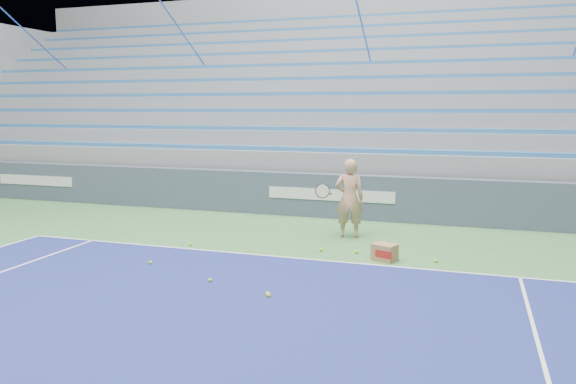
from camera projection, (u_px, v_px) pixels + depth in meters
The scene contains 12 objects.
sponsor_barrier at pixel (332, 196), 14.02m from camera, with size 30.00×0.32×1.10m.
bleachers at pixel (372, 119), 19.13m from camera, with size 31.00×9.15×7.30m.
tennis_player at pixel (349, 198), 11.86m from camera, with size 0.95×0.88×1.68m.
ball_box at pixel (385, 252), 10.12m from camera, with size 0.49×0.44×0.30m.
tennis_ball_0 at pixel (267, 294), 8.22m from camera, with size 0.07×0.07×0.07m, color #B4D92C.
tennis_ball_1 at pixel (151, 263), 9.87m from camera, with size 0.07×0.07×0.07m, color #B4D92C.
tennis_ball_2 at pixel (321, 250), 10.77m from camera, with size 0.07×0.07×0.07m, color #B4D92C.
tennis_ball_3 at pixel (210, 280), 8.87m from camera, with size 0.07×0.07×0.07m, color #B4D92C.
tennis_ball_4 at pixel (436, 261), 9.99m from camera, with size 0.07×0.07×0.07m, color #B4D92C.
tennis_ball_5 at pixel (356, 252), 10.62m from camera, with size 0.07×0.07×0.07m, color #B4D92C.
tennis_ball_6 at pixel (269, 295), 8.15m from camera, with size 0.07×0.07×0.07m, color #B4D92C.
tennis_ball_7 at pixel (190, 244), 11.21m from camera, with size 0.07×0.07×0.07m, color #B4D92C.
Camera 1 is at (3.27, 2.38, 2.74)m, focal length 35.00 mm.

